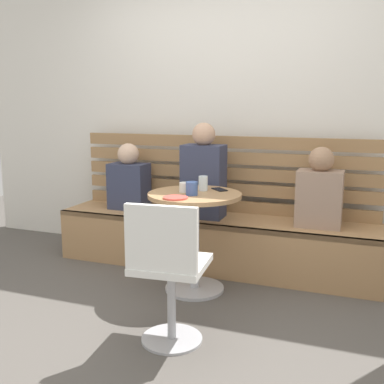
# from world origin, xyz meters

# --- Properties ---
(ground) EXTENTS (8.00, 8.00, 0.00)m
(ground) POSITION_xyz_m (0.00, 0.00, 0.00)
(ground) COLOR #514C47
(back_wall) EXTENTS (5.20, 0.10, 2.90)m
(back_wall) POSITION_xyz_m (0.00, 1.64, 1.45)
(back_wall) COLOR silver
(back_wall) RESTS_ON ground
(booth_bench) EXTENTS (2.70, 0.52, 0.44)m
(booth_bench) POSITION_xyz_m (0.00, 1.20, 0.22)
(booth_bench) COLOR #A87C51
(booth_bench) RESTS_ON ground
(booth_backrest) EXTENTS (2.65, 0.04, 0.66)m
(booth_backrest) POSITION_xyz_m (0.00, 1.44, 0.78)
(booth_backrest) COLOR #9A7249
(booth_backrest) RESTS_ON booth_bench
(cafe_table) EXTENTS (0.68, 0.68, 0.74)m
(cafe_table) POSITION_xyz_m (0.03, 0.68, 0.52)
(cafe_table) COLOR #ADADB2
(cafe_table) RESTS_ON ground
(white_chair) EXTENTS (0.44, 0.44, 0.85)m
(white_chair) POSITION_xyz_m (0.17, -0.14, 0.46)
(white_chair) COLOR #ADADB2
(white_chair) RESTS_ON ground
(person_adult) EXTENTS (0.34, 0.22, 0.79)m
(person_adult) POSITION_xyz_m (-0.08, 1.17, 0.79)
(person_adult) COLOR #333851
(person_adult) RESTS_ON booth_bench
(person_child_left) EXTENTS (0.34, 0.22, 0.59)m
(person_child_left) POSITION_xyz_m (-0.81, 1.24, 0.70)
(person_child_left) COLOR #333851
(person_child_left) RESTS_ON booth_bench
(person_child_middle) EXTENTS (0.34, 0.22, 0.62)m
(person_child_middle) POSITION_xyz_m (0.85, 1.20, 0.71)
(person_child_middle) COLOR #9E7F6B
(person_child_middle) RESTS_ON booth_bench
(cup_ceramic_white) EXTENTS (0.08, 0.08, 0.07)m
(cup_ceramic_white) POSITION_xyz_m (-0.06, 0.69, 0.78)
(cup_ceramic_white) COLOR white
(cup_ceramic_white) RESTS_ON cafe_table
(cup_water_clear) EXTENTS (0.07, 0.07, 0.11)m
(cup_water_clear) POSITION_xyz_m (0.05, 0.79, 0.80)
(cup_water_clear) COLOR white
(cup_water_clear) RESTS_ON cafe_table
(cup_mug_blue) EXTENTS (0.08, 0.08, 0.09)m
(cup_mug_blue) POSITION_xyz_m (0.03, 0.60, 0.79)
(cup_mug_blue) COLOR #3D5B9E
(cup_mug_blue) RESTS_ON cafe_table
(plate_small) EXTENTS (0.17, 0.17, 0.01)m
(plate_small) POSITION_xyz_m (-0.03, 0.45, 0.75)
(plate_small) COLOR #DB4C42
(plate_small) RESTS_ON cafe_table
(phone_on_table) EXTENTS (0.15, 0.15, 0.01)m
(phone_on_table) POSITION_xyz_m (0.16, 0.86, 0.74)
(phone_on_table) COLOR black
(phone_on_table) RESTS_ON cafe_table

